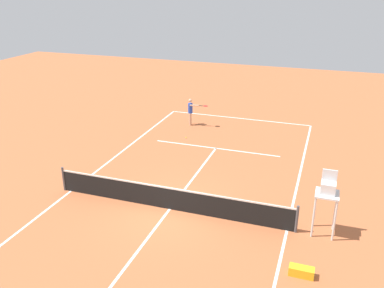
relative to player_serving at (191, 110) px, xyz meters
name	(u,v)px	position (x,y,z in m)	size (l,w,h in m)	color
ground_plane	(170,209)	(-2.51, 9.81, -1.00)	(60.00, 60.00, 0.00)	#B76038
court_lines	(170,209)	(-2.51, 9.81, -0.99)	(9.24, 24.24, 0.01)	white
tennis_net	(170,198)	(-2.51, 9.81, -0.50)	(9.84, 0.10, 1.07)	#4C4C51
player_serving	(191,110)	(0.00, 0.00, 0.00)	(1.30, 0.45, 1.68)	#D8A884
tennis_ball	(186,138)	(-0.47, 2.26, -0.96)	(0.07, 0.07, 0.07)	#CCE033
umpire_chair	(327,193)	(-8.28, 9.53, 0.61)	(0.80, 0.80, 2.41)	silver
equipment_bag	(301,271)	(-7.78, 12.13, -0.85)	(0.76, 0.32, 0.30)	yellow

